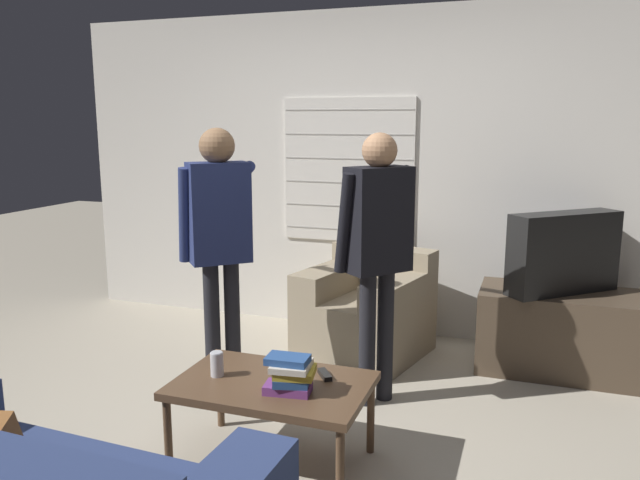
{
  "coord_description": "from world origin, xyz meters",
  "views": [
    {
      "loc": [
        1.25,
        -2.82,
        1.71
      ],
      "look_at": [
        0.04,
        0.63,
        1.0
      ],
      "focal_mm": 35.0,
      "sensor_mm": 36.0,
      "label": 1
    }
  ],
  "objects_px": {
    "armchair_beige": "(367,310)",
    "book_stack": "(291,374)",
    "soda_can": "(217,364)",
    "spare_remote": "(325,375)",
    "tv": "(563,253)",
    "coffee_table": "(272,390)",
    "person_right_standing": "(377,237)",
    "person_left_standing": "(219,227)"
  },
  "relations": [
    {
      "from": "armchair_beige",
      "to": "book_stack",
      "type": "height_order",
      "value": "armchair_beige"
    },
    {
      "from": "soda_can",
      "to": "spare_remote",
      "type": "xyz_separation_m",
      "value": [
        0.52,
        0.17,
        -0.05
      ]
    },
    {
      "from": "tv",
      "to": "soda_can",
      "type": "height_order",
      "value": "tv"
    },
    {
      "from": "coffee_table",
      "to": "soda_can",
      "type": "height_order",
      "value": "soda_can"
    },
    {
      "from": "armchair_beige",
      "to": "book_stack",
      "type": "distance_m",
      "value": 1.74
    },
    {
      "from": "spare_remote",
      "to": "armchair_beige",
      "type": "bearing_deg",
      "value": 61.41
    },
    {
      "from": "armchair_beige",
      "to": "coffee_table",
      "type": "relative_size",
      "value": 1.03
    },
    {
      "from": "tv",
      "to": "armchair_beige",
      "type": "bearing_deg",
      "value": -38.33
    },
    {
      "from": "tv",
      "to": "spare_remote",
      "type": "bearing_deg",
      "value": 12.18
    },
    {
      "from": "armchair_beige",
      "to": "tv",
      "type": "distance_m",
      "value": 1.42
    },
    {
      "from": "person_right_standing",
      "to": "book_stack",
      "type": "relative_size",
      "value": 6.49
    },
    {
      "from": "book_stack",
      "to": "armchair_beige",
      "type": "bearing_deg",
      "value": 92.92
    },
    {
      "from": "person_right_standing",
      "to": "book_stack",
      "type": "xyz_separation_m",
      "value": [
        -0.17,
        -0.95,
        -0.5
      ]
    },
    {
      "from": "person_left_standing",
      "to": "spare_remote",
      "type": "xyz_separation_m",
      "value": [
        0.91,
        -0.62,
        -0.6
      ]
    },
    {
      "from": "coffee_table",
      "to": "armchair_beige",
      "type": "bearing_deg",
      "value": 88.46
    },
    {
      "from": "armchair_beige",
      "to": "person_right_standing",
      "type": "distance_m",
      "value": 1.08
    },
    {
      "from": "tv",
      "to": "person_left_standing",
      "type": "relative_size",
      "value": 0.44
    },
    {
      "from": "book_stack",
      "to": "spare_remote",
      "type": "distance_m",
      "value": 0.25
    },
    {
      "from": "person_right_standing",
      "to": "spare_remote",
      "type": "relative_size",
      "value": 12.68
    },
    {
      "from": "person_right_standing",
      "to": "spare_remote",
      "type": "xyz_separation_m",
      "value": [
        -0.08,
        -0.73,
        -0.58
      ]
    },
    {
      "from": "coffee_table",
      "to": "soda_can",
      "type": "bearing_deg",
      "value": -175.31
    },
    {
      "from": "tv",
      "to": "soda_can",
      "type": "relative_size",
      "value": 5.82
    },
    {
      "from": "spare_remote",
      "to": "person_left_standing",
      "type": "bearing_deg",
      "value": 110.24
    },
    {
      "from": "armchair_beige",
      "to": "person_right_standing",
      "type": "bearing_deg",
      "value": 122.57
    },
    {
      "from": "tv",
      "to": "spare_remote",
      "type": "distance_m",
      "value": 1.99
    },
    {
      "from": "armchair_beige",
      "to": "person_left_standing",
      "type": "bearing_deg",
      "value": 64.71
    },
    {
      "from": "coffee_table",
      "to": "person_right_standing",
      "type": "height_order",
      "value": "person_right_standing"
    },
    {
      "from": "person_right_standing",
      "to": "book_stack",
      "type": "bearing_deg",
      "value": -150.25
    },
    {
      "from": "person_left_standing",
      "to": "spare_remote",
      "type": "relative_size",
      "value": 12.86
    },
    {
      "from": "armchair_beige",
      "to": "person_left_standing",
      "type": "xyz_separation_m",
      "value": [
        -0.72,
        -0.88,
        0.73
      ]
    },
    {
      "from": "person_left_standing",
      "to": "tv",
      "type": "bearing_deg",
      "value": -16.71
    },
    {
      "from": "book_stack",
      "to": "spare_remote",
      "type": "xyz_separation_m",
      "value": [
        0.09,
        0.22,
        -0.08
      ]
    },
    {
      "from": "soda_can",
      "to": "spare_remote",
      "type": "distance_m",
      "value": 0.55
    },
    {
      "from": "armchair_beige",
      "to": "spare_remote",
      "type": "xyz_separation_m",
      "value": [
        0.18,
        -1.5,
        0.13
      ]
    },
    {
      "from": "tv",
      "to": "spare_remote",
      "type": "height_order",
      "value": "tv"
    },
    {
      "from": "person_right_standing",
      "to": "armchair_beige",
      "type": "bearing_deg",
      "value": 58.46
    },
    {
      "from": "coffee_table",
      "to": "book_stack",
      "type": "xyz_separation_m",
      "value": [
        0.13,
        -0.08,
        0.13
      ]
    },
    {
      "from": "book_stack",
      "to": "person_right_standing",
      "type": "bearing_deg",
      "value": 79.78
    },
    {
      "from": "tv",
      "to": "person_left_standing",
      "type": "bearing_deg",
      "value": -16.73
    },
    {
      "from": "person_left_standing",
      "to": "soda_can",
      "type": "distance_m",
      "value": 1.03
    },
    {
      "from": "coffee_table",
      "to": "book_stack",
      "type": "bearing_deg",
      "value": -31.13
    },
    {
      "from": "tv",
      "to": "book_stack",
      "type": "height_order",
      "value": "tv"
    }
  ]
}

